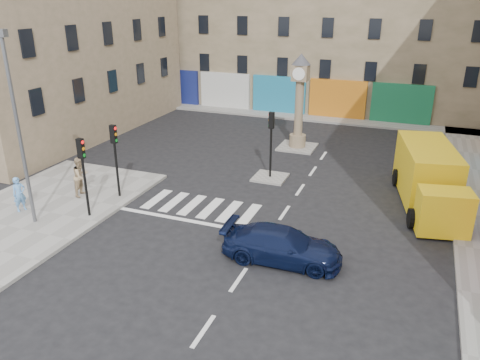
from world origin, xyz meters
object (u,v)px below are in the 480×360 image
Objects in this scene: traffic_light_left_near at (83,165)px; lamp_post at (17,121)px; traffic_light_left_far at (115,149)px; traffic_light_island at (271,134)px; pedestrian_blue at (19,194)px; yellow_van at (429,177)px; navy_sedan at (282,245)px; clock_pillar at (300,96)px; pedestrian_tan at (81,176)px.

traffic_light_left_near is 0.45× the size of lamp_post.
traffic_light_left_far is 1.00× the size of traffic_light_island.
lamp_post reaches higher than traffic_light_left_near.
pedestrian_blue is at bearing 154.32° from lamp_post.
pedestrian_blue is at bearing -166.76° from yellow_van.
navy_sedan is 12.71m from pedestrian_blue.
clock_pillar is 17.60m from pedestrian_blue.
navy_sedan is 11.39m from pedestrian_tan.
lamp_post reaches higher than traffic_light_island.
lamp_post is 4.87m from pedestrian_tan.
pedestrian_tan is (-1.79, 1.84, -1.47)m from traffic_light_left_near.
pedestrian_blue is (-9.62, -14.51, -2.56)m from clock_pillar.
traffic_light_left_near is 3.21m from lamp_post.
traffic_light_left_near is at bearing -164.21° from yellow_van.
traffic_light_island is 0.80× the size of navy_sedan.
traffic_light_left_far is 15.42m from yellow_van.
traffic_light_left_near is at bearing 36.38° from lamp_post.
lamp_post reaches higher than pedestrian_blue.
traffic_light_left_far is at bearing -118.94° from clock_pillar.
clock_pillar is 14.76m from navy_sedan.
traffic_light_left_near reaches higher than yellow_van.
traffic_light_island is 1.84× the size of pedestrian_tan.
navy_sedan is (3.08, -8.15, -1.92)m from traffic_light_island.
clock_pillar is 1.31× the size of navy_sedan.
navy_sedan is (9.38, -0.35, -1.95)m from traffic_light_left_near.
traffic_light_left_far is 2.22× the size of pedestrian_blue.
pedestrian_blue is 0.83× the size of pedestrian_tan.
traffic_light_left_far is 0.47× the size of yellow_van.
pedestrian_tan is at bearing -124.07° from clock_pillar.
traffic_light_island is 10.15m from pedestrian_tan.
traffic_light_island is 8.92m from navy_sedan.
clock_pillar is 14.63m from pedestrian_tan.
traffic_light_left_near is 10.03m from traffic_light_island.
clock_pillar reaches higher than traffic_light_left_near.
navy_sedan is at bearing -16.31° from traffic_light_left_far.
traffic_light_island is 2.22× the size of pedestrian_blue.
yellow_van is (8.22, -6.35, -2.19)m from clock_pillar.
clock_pillar is at bearing 90.00° from traffic_light_island.
lamp_post is (-8.20, -9.20, 2.20)m from traffic_light_island.
traffic_light_left_near is 1.00× the size of traffic_light_island.
navy_sedan is (11.28, 1.05, -4.12)m from lamp_post.
lamp_post is 18.96m from yellow_van.
traffic_light_left_far is (0.00, 2.40, 0.00)m from traffic_light_left_near.
traffic_light_island is at bearing -90.00° from clock_pillar.
traffic_light_left_far is at bearing -76.41° from pedestrian_tan.
clock_pillar is at bearing -37.96° from pedestrian_tan.
traffic_light_island is at bearing -57.49° from pedestrian_tan.
pedestrian_tan is (1.53, 2.56, 0.17)m from pedestrian_blue.
traffic_light_island is at bearing 51.07° from traffic_light_left_near.
traffic_light_left_near is at bearing -56.87° from pedestrian_blue.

